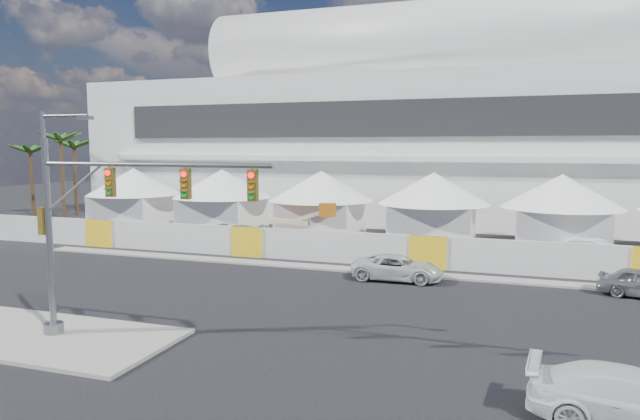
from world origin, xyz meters
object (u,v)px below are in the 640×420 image
(pickup_curb, at_px, (397,268))
(streetlight_median, at_px, (52,207))
(lot_car_c, at_px, (246,237))
(boom_lift, at_px, (284,234))
(traffic_mast, at_px, (92,229))
(lot_car_a, at_px, (596,251))
(pickup_near, at_px, (633,400))

(pickup_curb, xyz_separation_m, streetlight_median, (-10.71, -13.46, 4.33))
(lot_car_c, height_order, streetlight_median, streetlight_median)
(streetlight_median, height_order, boom_lift, streetlight_median)
(pickup_curb, height_order, traffic_mast, traffic_mast)
(lot_car_a, height_order, boom_lift, boom_lift)
(pickup_near, xyz_separation_m, streetlight_median, (-19.76, 1.04, 4.27))
(boom_lift, bearing_deg, streetlight_median, -76.25)
(pickup_curb, height_order, streetlight_median, streetlight_median)
(pickup_near, height_order, boom_lift, boom_lift)
(traffic_mast, relative_size, streetlight_median, 1.13)
(lot_car_c, distance_m, boom_lift, 2.77)
(pickup_curb, relative_size, lot_car_a, 1.05)
(pickup_curb, bearing_deg, lot_car_a, -53.76)
(pickup_near, distance_m, lot_car_a, 23.02)
(pickup_near, height_order, streetlight_median, streetlight_median)
(pickup_curb, bearing_deg, pickup_near, -149.47)
(pickup_curb, xyz_separation_m, boom_lift, (-10.03, 7.94, 0.24))
(pickup_near, relative_size, traffic_mast, 0.54)
(lot_car_a, distance_m, traffic_mast, 29.78)
(lot_car_c, bearing_deg, boom_lift, -55.94)
(lot_car_a, distance_m, lot_car_c, 23.52)
(streetlight_median, bearing_deg, pickup_near, -3.02)
(pickup_curb, xyz_separation_m, lot_car_a, (10.94, 8.45, 0.09))
(pickup_curb, distance_m, lot_car_a, 13.82)
(lot_car_a, xyz_separation_m, streetlight_median, (-21.66, -21.90, 4.25))
(pickup_near, distance_m, boom_lift, 29.45)
(streetlight_median, bearing_deg, traffic_mast, -5.22)
(pickup_near, relative_size, lot_car_c, 0.98)
(pickup_curb, relative_size, lot_car_c, 0.93)
(pickup_curb, bearing_deg, traffic_mast, 145.97)
(boom_lift, bearing_deg, pickup_near, -34.05)
(pickup_curb, height_order, lot_car_c, lot_car_c)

